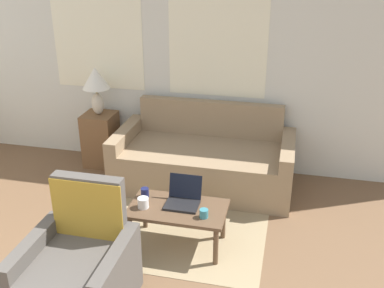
{
  "coord_description": "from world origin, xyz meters",
  "views": [
    {
      "loc": [
        1.47,
        -0.72,
        2.47
      ],
      "look_at": [
        0.59,
        3.07,
        0.75
      ],
      "focal_mm": 42.0,
      "sensor_mm": 36.0,
      "label": 1
    }
  ],
  "objects_px": {
    "coffee_table": "(178,212)",
    "cup_white": "(145,193)",
    "cup_yellow": "(143,203)",
    "couch": "(204,161)",
    "table_lamp": "(96,82)",
    "laptop": "(183,198)",
    "armchair": "(80,273)",
    "cup_navy": "(204,213)"
  },
  "relations": [
    {
      "from": "laptop",
      "to": "cup_white",
      "type": "bearing_deg",
      "value": 175.47
    },
    {
      "from": "table_lamp",
      "to": "cup_navy",
      "type": "distance_m",
      "value": 2.25
    },
    {
      "from": "couch",
      "to": "table_lamp",
      "type": "xyz_separation_m",
      "value": [
        -1.32,
        0.19,
        0.76
      ]
    },
    {
      "from": "coffee_table",
      "to": "cup_yellow",
      "type": "relative_size",
      "value": 8.88
    },
    {
      "from": "cup_yellow",
      "to": "couch",
      "type": "bearing_deg",
      "value": 77.25
    },
    {
      "from": "coffee_table",
      "to": "cup_navy",
      "type": "distance_m",
      "value": 0.29
    },
    {
      "from": "couch",
      "to": "laptop",
      "type": "height_order",
      "value": "couch"
    },
    {
      "from": "laptop",
      "to": "table_lamp",
      "type": "bearing_deg",
      "value": 136.11
    },
    {
      "from": "table_lamp",
      "to": "cup_yellow",
      "type": "bearing_deg",
      "value": -54.51
    },
    {
      "from": "armchair",
      "to": "laptop",
      "type": "bearing_deg",
      "value": 60.0
    },
    {
      "from": "armchair",
      "to": "table_lamp",
      "type": "xyz_separation_m",
      "value": [
        -0.81,
        2.25,
        0.75
      ]
    },
    {
      "from": "table_lamp",
      "to": "cup_white",
      "type": "bearing_deg",
      "value": -52.14
    },
    {
      "from": "cup_navy",
      "to": "cup_white",
      "type": "relative_size",
      "value": 0.88
    },
    {
      "from": "coffee_table",
      "to": "table_lamp",
      "type": "bearing_deg",
      "value": 133.76
    },
    {
      "from": "coffee_table",
      "to": "cup_yellow",
      "type": "distance_m",
      "value": 0.31
    },
    {
      "from": "coffee_table",
      "to": "cup_white",
      "type": "bearing_deg",
      "value": 161.92
    },
    {
      "from": "table_lamp",
      "to": "cup_yellow",
      "type": "relative_size",
      "value": 5.88
    },
    {
      "from": "laptop",
      "to": "cup_yellow",
      "type": "bearing_deg",
      "value": -155.3
    },
    {
      "from": "table_lamp",
      "to": "laptop",
      "type": "xyz_separation_m",
      "value": [
        1.36,
        -1.31,
        -0.6
      ]
    },
    {
      "from": "laptop",
      "to": "cup_white",
      "type": "relative_size",
      "value": 3.42
    },
    {
      "from": "couch",
      "to": "coffee_table",
      "type": "distance_m",
      "value": 1.2
    },
    {
      "from": "armchair",
      "to": "table_lamp",
      "type": "height_order",
      "value": "table_lamp"
    },
    {
      "from": "table_lamp",
      "to": "cup_white",
      "type": "height_order",
      "value": "table_lamp"
    },
    {
      "from": "armchair",
      "to": "cup_white",
      "type": "bearing_deg",
      "value": 79.49
    },
    {
      "from": "table_lamp",
      "to": "cup_yellow",
      "type": "xyz_separation_m",
      "value": [
        1.04,
        -1.45,
        -0.6
      ]
    },
    {
      "from": "cup_yellow",
      "to": "cup_white",
      "type": "bearing_deg",
      "value": 103.96
    },
    {
      "from": "couch",
      "to": "armchair",
      "type": "relative_size",
      "value": 2.05
    },
    {
      "from": "table_lamp",
      "to": "cup_white",
      "type": "distance_m",
      "value": 1.73
    },
    {
      "from": "table_lamp",
      "to": "cup_navy",
      "type": "height_order",
      "value": "table_lamp"
    },
    {
      "from": "cup_navy",
      "to": "laptop",
      "type": "bearing_deg",
      "value": 140.94
    },
    {
      "from": "armchair",
      "to": "cup_yellow",
      "type": "relative_size",
      "value": 9.85
    },
    {
      "from": "table_lamp",
      "to": "laptop",
      "type": "distance_m",
      "value": 1.98
    },
    {
      "from": "armchair",
      "to": "cup_navy",
      "type": "relative_size",
      "value": 12.57
    },
    {
      "from": "cup_white",
      "to": "cup_yellow",
      "type": "bearing_deg",
      "value": -76.04
    },
    {
      "from": "coffee_table",
      "to": "laptop",
      "type": "xyz_separation_m",
      "value": [
        0.03,
        0.08,
        0.1
      ]
    },
    {
      "from": "couch",
      "to": "armchair",
      "type": "bearing_deg",
      "value": -103.91
    },
    {
      "from": "couch",
      "to": "cup_yellow",
      "type": "height_order",
      "value": "couch"
    },
    {
      "from": "cup_navy",
      "to": "coffee_table",
      "type": "bearing_deg",
      "value": 158.35
    },
    {
      "from": "coffee_table",
      "to": "cup_navy",
      "type": "height_order",
      "value": "cup_navy"
    },
    {
      "from": "coffee_table",
      "to": "cup_white",
      "type": "height_order",
      "value": "cup_white"
    },
    {
      "from": "cup_navy",
      "to": "cup_yellow",
      "type": "xyz_separation_m",
      "value": [
        -0.54,
        0.03,
        0.01
      ]
    },
    {
      "from": "table_lamp",
      "to": "cup_white",
      "type": "relative_size",
      "value": 6.57
    }
  ]
}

